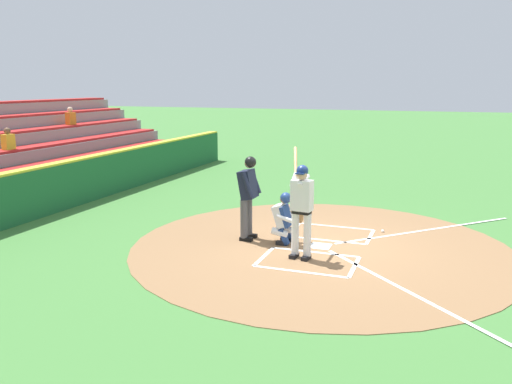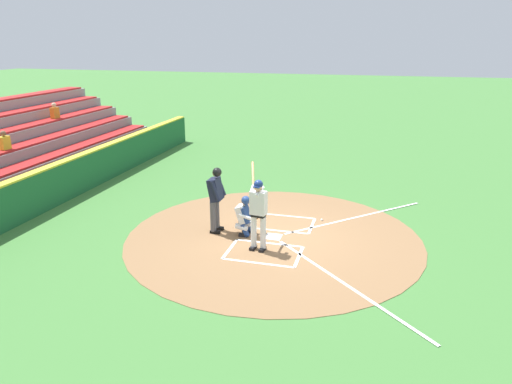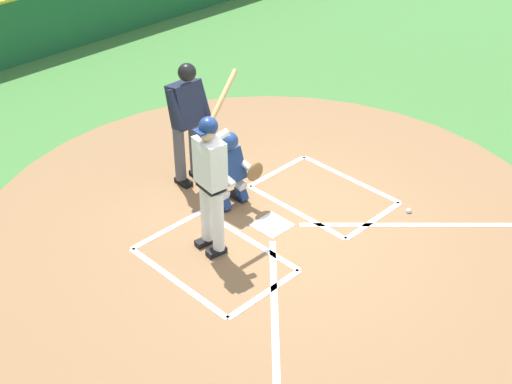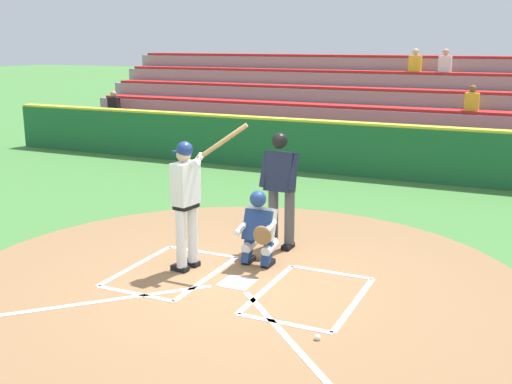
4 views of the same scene
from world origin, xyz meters
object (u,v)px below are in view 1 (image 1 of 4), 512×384
Objects in this scene: batter at (301,204)px; catcher at (285,217)px; plate_umpire at (248,192)px; baseball at (383,231)px.

catcher is (-0.85, -0.59, -0.51)m from batter.
batter is 1.14× the size of plate_umpire.
batter is at bearing 59.61° from plate_umpire.
baseball is (-1.57, 1.90, -0.55)m from catcher.
batter is 1.66m from plate_umpire.
plate_umpire is (0.02, -0.84, 0.49)m from catcher.
batter reaches higher than catcher.
catcher is 0.97m from plate_umpire.
catcher is at bearing -50.47° from baseball.
baseball is (-1.58, 2.74, -1.04)m from plate_umpire.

